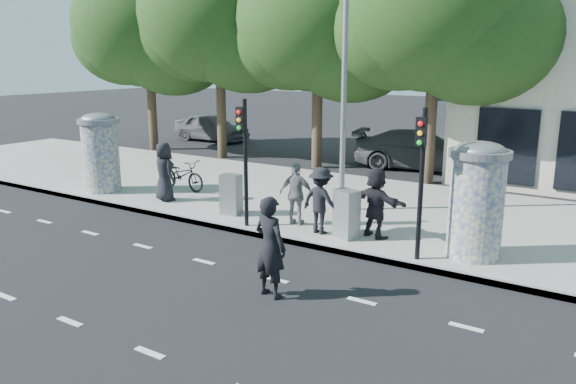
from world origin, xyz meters
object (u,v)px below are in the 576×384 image
Objects in this scene: traffic_pole_far at (421,169)px; ped_d at (321,201)px; man_road at (270,247)px; cabinet_left at (231,194)px; ad_column_left at (101,150)px; ped_a at (164,172)px; car_right at (421,150)px; street_lamp at (344,50)px; cabinet_right at (346,214)px; bicycle at (182,175)px; ad_column_right at (477,197)px; ped_e at (297,194)px; car_left at (212,127)px; traffic_pole_near at (244,150)px; ped_f at (376,203)px.

traffic_pole_far is 3.10m from ped_d.
cabinet_left is (-4.03, 3.86, -0.28)m from man_road.
cabinet_left is (5.54, 0.02, -0.80)m from ad_column_left.
ped_a is 0.92× the size of man_road.
traffic_pole_far reaches higher than car_right.
cabinet_right is at bearing -59.44° from street_lamp.
ped_a is at bearing -154.17° from bicycle.
ad_column_right reaches higher than ped_a.
ped_d is 0.97m from ped_e.
bicycle is (-7.38, 5.39, -0.34)m from man_road.
car_left reaches higher than bicycle.
ped_e is at bearing 166.73° from traffic_pole_far.
ped_a is at bearing 3.53° from ad_column_left.
cabinet_left is at bearing -5.11° from ped_e.
traffic_pole_near is at bearing 163.42° from car_right.
ped_a is 2.81m from cabinet_left.
ped_d is (-3.80, -0.34, -0.52)m from ad_column_right.
bicycle is at bearing 11.55° from ped_f.
traffic_pole_far reaches higher than car_left.
street_lamp is 4.29m from ped_e.
cabinet_left is (3.35, -1.54, 0.06)m from bicycle.
cabinet_right is at bearing -0.79° from ad_column_left.
ad_column_right is 9.65m from ped_a.
ad_column_left is 0.78× the size of traffic_pole_far.
ped_f is at bearing 16.93° from traffic_pole_near.
street_lamp is (-3.40, 2.84, 2.56)m from traffic_pole_far.
car_left is at bearing 125.00° from cabinet_left.
car_right is (5.33, 8.77, 0.13)m from bicycle.
ped_e is 17.49m from car_left.
man_road is (9.57, -3.83, -0.52)m from ad_column_left.
ped_e is at bearing -10.36° from ped_d.
traffic_pole_far is 2.14m from ped_f.
traffic_pole_far is 2.77× the size of cabinet_right.
ped_d is (5.84, -0.31, -0.07)m from ped_a.
traffic_pole_far is at bearing 176.60° from ped_d.
cabinet_left is at bearing 5.06° from ped_d.
bicycle is at bearing 136.90° from car_right.
cabinet_left is at bearing -111.05° from bicycle.
ped_d is at bearing -0.92° from ad_column_left.
ad_column_right is 1.53× the size of ped_d.
car_left is (-11.87, 12.64, -1.46)m from traffic_pole_near.
traffic_pole_near is 2.41m from ped_d.
ped_d is at bearing 174.09° from car_right.
ped_f is (7.18, 0.14, -0.04)m from ped_a.
car_left is (-15.21, 11.62, -0.28)m from ped_f.
car_right is (-2.05, 14.17, -0.21)m from man_road.
ad_column_left is 1.00× the size of ad_column_right.
ped_e is (-0.32, -1.96, -3.80)m from street_lamp.
cabinet_left is (-2.14, -0.15, -0.26)m from ped_e.
ad_column_left is 1.31× the size of man_road.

